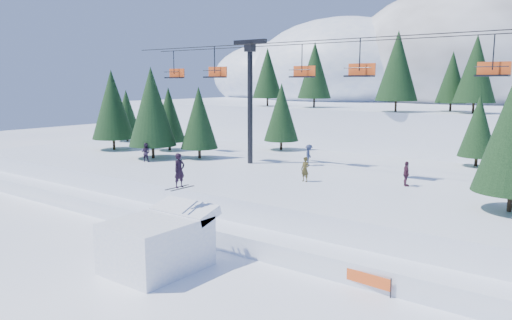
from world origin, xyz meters
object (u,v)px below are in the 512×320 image
Objects in this scene: jump_kicker at (159,242)px; banner_near at (362,278)px; chairlift at (361,82)px; banner_far at (430,290)px.

banner_near is (9.35, 3.79, -0.86)m from jump_kicker.
jump_kicker is 0.13× the size of chairlift.
chairlift is 18.03m from banner_far.
jump_kicker reaches higher than banner_near.
chairlift is 17.06m from banner_near.
banner_far is at bearing 19.21° from jump_kicker.
chairlift is at bearing 116.54° from banner_near.
chairlift reaches higher than jump_kicker.
banner_near and banner_far have the same top height.
jump_kicker is 2.02× the size of banner_near.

